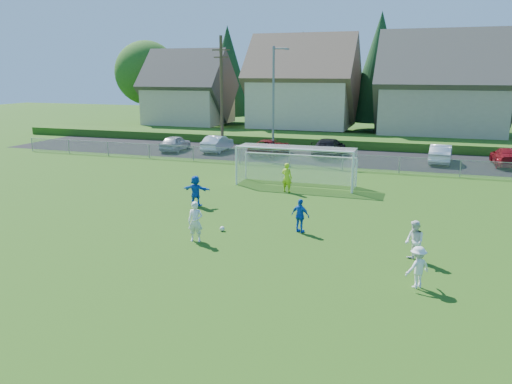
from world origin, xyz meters
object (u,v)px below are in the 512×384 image
player_white_c (418,267)px  player_blue_b (196,191)px  player_blue_a (300,216)px  goalkeeper (287,178)px  car_c (270,147)px  soccer_goal (297,160)px  car_f (441,154)px  player_white_b (414,242)px  soccer_ball (222,229)px  car_a (175,143)px  car_g (507,157)px  player_white_a (195,222)px  car_d (329,147)px  car_b (217,143)px

player_white_c → player_blue_b: 13.52m
player_blue_a → goalkeeper: bearing=-54.0°
car_c → soccer_goal: 11.74m
car_f → player_white_b: bearing=90.3°
soccer_ball → goalkeeper: size_ratio=0.12×
player_blue_b → soccer_goal: 7.64m
car_a → car_g: size_ratio=0.84×
player_white_a → player_blue_b: size_ratio=1.05×
car_a → soccer_ball: bearing=119.5°
player_white_c → player_blue_a: bearing=-84.9°
soccer_ball → player_white_c: size_ratio=0.15×
player_white_a → goalkeeper: size_ratio=0.98×
player_white_c → soccer_goal: size_ratio=0.19×
soccer_goal → car_c: bearing=114.9°
player_white_c → player_blue_a: size_ratio=0.94×
soccer_ball → car_d: car_d is taller
player_blue_a → car_d: bearing=-66.6°
car_f → car_g: size_ratio=0.92×
player_white_c → car_g: 25.81m
car_f → car_c: bearing=6.8°
goalkeeper → car_a: bearing=-32.2°
player_blue_a → player_blue_b: bearing=-6.2°
player_white_b → goalkeeper: (-7.46, 9.32, 0.08)m
car_f → soccer_goal: soccer_goal is taller
player_blue_a → car_c: player_blue_a is taller
goalkeeper → car_g: goalkeeper is taller
car_a → car_d: size_ratio=0.78×
car_b → car_g: (23.66, 0.29, -0.01)m
player_white_c → car_b: size_ratio=0.33×
soccer_ball → soccer_goal: 10.31m
player_white_b → car_b: (-17.42, 22.40, -0.08)m
soccer_goal → car_g: bearing=39.9°
car_g → soccer_goal: soccer_goal is taller
car_b → car_d: bearing=-177.6°
car_a → car_d: 13.83m
car_b → soccer_ball: bearing=112.9°
goalkeeper → car_b: size_ratio=0.41×
soccer_goal → goalkeeper: bearing=-92.4°
car_f → goalkeeper: bearing=60.1°
player_blue_a → car_c: bearing=-53.0°
soccer_ball → car_d: (0.86, 21.74, 0.66)m
soccer_ball → car_c: 21.16m
soccer_goal → player_white_c: bearing=-61.2°
player_white_b → car_g: bearing=134.4°
car_d → car_f: (8.91, -0.32, -0.03)m
car_c → car_f: (13.78, 0.65, 0.05)m
player_blue_a → car_f: 21.44m
player_blue_a → player_blue_b: player_blue_b is taller
car_c → car_g: bearing=-170.2°
player_white_b → player_blue_a: (-4.91, 2.12, -0.04)m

